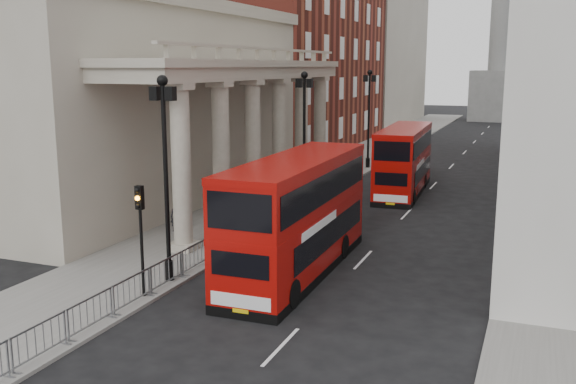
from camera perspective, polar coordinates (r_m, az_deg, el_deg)
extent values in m
plane|color=black|center=(23.75, -14.40, -10.92)|extent=(260.00, 260.00, 0.00)
cube|color=slate|center=(51.09, 2.77, 1.33)|extent=(6.00, 140.00, 0.12)
cube|color=slate|center=(48.44, 21.57, 0.01)|extent=(3.00, 140.00, 0.12)
cube|color=slate|center=(50.23, 5.96, 1.12)|extent=(0.20, 140.00, 0.14)
cube|color=#9E9685|center=(42.92, -12.10, 7.21)|extent=(9.00, 28.00, 12.00)
cube|color=maroon|center=(69.84, 1.80, 12.99)|extent=(9.00, 32.00, 22.00)
cube|color=#9E9685|center=(100.50, 8.14, 11.77)|extent=(9.00, 30.00, 20.00)
cube|color=#60605E|center=(109.99, 18.03, 8.15)|extent=(8.00, 8.00, 8.00)
cylinder|color=black|center=(26.99, -10.50, -6.86)|extent=(0.36, 0.36, 0.80)
cylinder|color=black|center=(26.11, -10.78, 0.68)|extent=(0.18, 0.18, 8.00)
sphere|color=black|center=(25.70, -11.11, 9.70)|extent=(0.44, 0.44, 0.44)
cube|color=black|center=(25.53, -10.40, 8.59)|extent=(0.35, 0.35, 0.55)
cube|color=black|center=(25.90, -11.73, 8.58)|extent=(0.35, 0.35, 0.55)
cylinder|color=black|center=(40.95, 1.42, -0.47)|extent=(0.36, 0.36, 0.80)
cylinder|color=black|center=(40.38, 1.45, 4.54)|extent=(0.18, 0.18, 8.00)
sphere|color=black|center=(40.11, 1.48, 10.36)|extent=(0.44, 0.44, 0.44)
cube|color=black|center=(40.00, 1.95, 9.64)|extent=(0.35, 0.35, 0.55)
cube|color=black|center=(40.25, 1.00, 9.66)|extent=(0.35, 0.35, 0.55)
cylinder|color=black|center=(56.02, 7.10, 2.61)|extent=(0.36, 0.36, 0.80)
cylinder|color=black|center=(55.60, 7.19, 6.28)|extent=(0.18, 0.18, 8.00)
sphere|color=black|center=(55.41, 7.29, 10.50)|extent=(0.44, 0.44, 0.44)
cube|color=black|center=(55.33, 7.63, 9.98)|extent=(0.35, 0.35, 0.55)
cube|color=black|center=(55.50, 6.92, 10.00)|extent=(0.35, 0.35, 0.55)
cylinder|color=black|center=(24.97, -12.84, -5.32)|extent=(0.12, 0.12, 3.40)
cube|color=black|center=(24.45, -13.06, -0.49)|extent=(0.28, 0.22, 0.90)
sphere|color=black|center=(24.29, -13.27, 0.15)|extent=(0.18, 0.18, 0.18)
sphere|color=orange|center=(24.35, -13.23, -0.54)|extent=(0.18, 0.18, 0.18)
sphere|color=black|center=(24.41, -13.20, -1.23)|extent=(0.18, 0.18, 0.18)
cube|color=gray|center=(21.13, -21.20, -12.22)|extent=(0.50, 2.30, 1.10)
cube|color=gray|center=(22.76, -17.15, -10.25)|extent=(0.50, 2.30, 1.10)
cube|color=gray|center=(24.50, -13.70, -8.51)|extent=(0.50, 2.30, 1.10)
cube|color=gray|center=(26.34, -10.74, -6.99)|extent=(0.50, 2.30, 1.10)
cube|color=gray|center=(28.25, -8.19, -5.65)|extent=(0.50, 2.30, 1.10)
cube|color=gray|center=(30.22, -5.98, -4.47)|extent=(0.50, 2.30, 1.10)
cube|color=gray|center=(32.25, -4.05, -3.43)|extent=(0.50, 2.30, 1.10)
cube|color=#A00B07|center=(27.56, 0.83, -4.20)|extent=(2.88, 11.55, 2.19)
cube|color=#A00B07|center=(27.05, 0.84, 0.46)|extent=(2.88, 11.55, 1.92)
cube|color=#A00B07|center=(26.87, 0.85, 2.76)|extent=(2.93, 11.60, 0.27)
cube|color=black|center=(27.93, 0.82, -6.75)|extent=(2.91, 11.56, 0.38)
cube|color=black|center=(27.49, 0.83, -3.65)|extent=(2.92, 9.36, 1.10)
cube|color=black|center=(27.03, 0.84, 0.68)|extent=(2.94, 10.90, 1.21)
cube|color=white|center=(22.75, -4.24, -9.65)|extent=(2.31, 0.09, 0.49)
cube|color=yellow|center=(22.87, -4.24, -10.51)|extent=(0.60, 0.05, 0.14)
cylinder|color=black|center=(24.79, -5.13, -8.29)|extent=(0.36, 1.10, 1.10)
cylinder|color=black|center=(23.86, 0.30, -9.03)|extent=(0.36, 1.10, 1.10)
cylinder|color=black|center=(30.66, 0.37, -4.42)|extent=(0.36, 1.10, 1.10)
cylinder|color=black|center=(29.91, 4.84, -4.86)|extent=(0.36, 1.10, 1.10)
cube|color=#9E0B07|center=(45.46, 10.22, 1.60)|extent=(3.12, 10.75, 2.02)
cube|color=#9E0B07|center=(45.16, 10.31, 4.23)|extent=(3.12, 10.75, 1.77)
cube|color=#9E0B07|center=(45.05, 10.36, 5.51)|extent=(3.17, 10.79, 0.25)
cube|color=black|center=(45.67, 10.17, 0.13)|extent=(3.14, 10.75, 0.35)
cube|color=black|center=(45.42, 10.23, 1.92)|extent=(3.07, 8.73, 1.01)
cube|color=black|center=(45.15, 10.32, 4.36)|extent=(3.15, 10.15, 1.11)
cube|color=white|center=(40.43, 9.09, -0.57)|extent=(2.12, 0.18, 0.46)
cube|color=yellow|center=(40.49, 9.08, -1.03)|extent=(0.56, 0.07, 0.13)
cylinder|color=black|center=(42.20, 7.92, -0.25)|extent=(0.38, 1.03, 1.01)
cylinder|color=black|center=(41.86, 10.99, -0.44)|extent=(0.38, 1.03, 1.01)
cylinder|color=black|center=(48.19, 9.27, 1.14)|extent=(0.38, 1.03, 1.01)
cylinder|color=black|center=(47.89, 11.97, 0.97)|extent=(0.38, 1.03, 1.01)
imported|color=black|center=(34.54, -9.94, -2.21)|extent=(0.66, 0.55, 1.55)
imported|color=black|center=(41.47, -4.84, 0.31)|extent=(0.90, 0.73, 1.75)
imported|color=black|center=(40.08, -2.20, 0.07)|extent=(1.05, 0.81, 1.90)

